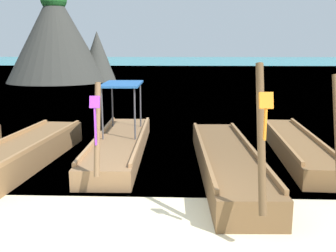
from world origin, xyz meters
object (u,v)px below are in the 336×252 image
at_px(longtail_boat_violet_ribbon, 120,143).
at_px(longtail_boat_pink_ribbon, 296,146).
at_px(longtail_boat_orange_ribbon, 227,161).
at_px(longtail_boat_red_ribbon, 28,151).
at_px(karst_rock, 59,36).

xyz_separation_m(longtail_boat_violet_ribbon, longtail_boat_pink_ribbon, (5.03, 0.03, -0.05)).
distance_m(longtail_boat_orange_ribbon, longtail_boat_pink_ribbon, 2.71).
bearing_deg(longtail_boat_pink_ribbon, longtail_boat_violet_ribbon, -179.63).
relative_size(longtail_boat_violet_ribbon, longtail_boat_pink_ribbon, 0.99).
distance_m(longtail_boat_red_ribbon, longtail_boat_orange_ribbon, 5.22).
xyz_separation_m(longtail_boat_red_ribbon, longtail_boat_orange_ribbon, (5.18, -0.61, -0.02)).
distance_m(longtail_boat_orange_ribbon, karst_rock, 28.55).
bearing_deg(longtail_boat_pink_ribbon, longtail_boat_orange_ribbon, -142.32).
bearing_deg(longtail_boat_red_ribbon, longtail_boat_pink_ribbon, 8.10).
bearing_deg(karst_rock, longtail_boat_pink_ribbon, -59.20).
xyz_separation_m(longtail_boat_violet_ribbon, longtail_boat_orange_ribbon, (2.88, -1.62, -0.01)).
bearing_deg(longtail_boat_red_ribbon, longtail_boat_violet_ribbon, 23.71).
xyz_separation_m(longtail_boat_red_ribbon, longtail_boat_violet_ribbon, (2.30, 1.01, -0.01)).
height_order(longtail_boat_red_ribbon, karst_rock, karst_rock).
distance_m(longtail_boat_violet_ribbon, longtail_boat_pink_ribbon, 5.03).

